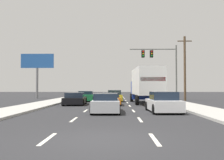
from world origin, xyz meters
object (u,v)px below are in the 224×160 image
at_px(car_white, 163,103).
at_px(roadside_billboard, 37,66).
at_px(car_silver, 106,103).
at_px(traffic_signal_mast, 158,59).
at_px(car_orange, 110,99).
at_px(box_truck, 146,84).
at_px(car_green, 86,96).
at_px(car_yellow, 114,96).
at_px(car_black, 75,99).
at_px(utility_pole_mid, 185,67).

distance_m(car_white, roadside_billboard, 27.43).
bearing_deg(car_silver, traffic_signal_mast, 70.21).
relative_size(car_orange, traffic_signal_mast, 0.55).
bearing_deg(traffic_signal_mast, car_silver, -109.79).
bearing_deg(box_truck, car_green, 147.25).
relative_size(car_yellow, roadside_billboard, 0.65).
height_order(car_black, traffic_signal_mast, traffic_signal_mast).
height_order(car_yellow, car_white, car_white).
bearing_deg(car_black, car_silver, -66.49).
height_order(car_green, box_truck, box_truck).
height_order(car_yellow, roadside_billboard, roadside_billboard).
distance_m(car_yellow, car_orange, 6.50).
relative_size(car_black, utility_pole_mid, 0.56).
distance_m(car_yellow, utility_pole_mid, 9.75).
xyz_separation_m(car_silver, car_white, (3.85, 0.11, 0.03)).
xyz_separation_m(box_truck, utility_pole_mid, (5.61, 5.82, 2.15)).
relative_size(car_orange, roadside_billboard, 0.59).
height_order(car_green, roadside_billboard, roadside_billboard).
relative_size(car_silver, utility_pole_mid, 0.55).
bearing_deg(box_truck, utility_pole_mid, 46.05).
distance_m(car_black, box_truck, 7.48).
distance_m(box_truck, utility_pole_mid, 8.36).
distance_m(car_yellow, car_white, 14.11).
xyz_separation_m(car_yellow, car_white, (3.40, -13.70, 0.01)).
xyz_separation_m(car_white, roadside_billboard, (-15.46, 22.21, 4.47)).
xyz_separation_m(car_orange, car_silver, (-0.13, -7.32, 0.04)).
bearing_deg(car_silver, car_black, 113.51).
xyz_separation_m(box_truck, car_white, (0.08, -9.39, -1.46)).
bearing_deg(car_orange, traffic_signal_mast, 58.86).
xyz_separation_m(car_black, traffic_signal_mast, (9.61, 9.99, 4.95)).
xyz_separation_m(car_yellow, car_orange, (-0.32, -6.49, -0.06)).
distance_m(utility_pole_mid, roadside_billboard, 22.15).
xyz_separation_m(car_yellow, box_truck, (3.32, -4.31, 1.47)).
bearing_deg(traffic_signal_mast, utility_pole_mid, -36.22).
height_order(car_green, traffic_signal_mast, traffic_signal_mast).
distance_m(car_black, roadside_billboard, 17.53).
bearing_deg(car_white, utility_pole_mid, 70.02).
height_order(car_green, car_white, car_white).
height_order(car_silver, car_white, car_white).
xyz_separation_m(car_yellow, car_silver, (-0.45, -13.81, -0.02)).
distance_m(car_black, car_yellow, 7.27).
relative_size(car_yellow, car_white, 1.12).
distance_m(car_green, car_orange, 7.24).
relative_size(car_silver, car_white, 1.11).
bearing_deg(car_orange, roadside_billboard, 128.06).
xyz_separation_m(car_black, car_white, (7.14, -7.46, 0.07)).
height_order(car_silver, traffic_signal_mast, traffic_signal_mast).
bearing_deg(utility_pole_mid, car_orange, -139.13).
relative_size(utility_pole_mid, roadside_billboard, 1.18).
bearing_deg(roadside_billboard, utility_pole_mid, -18.44).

